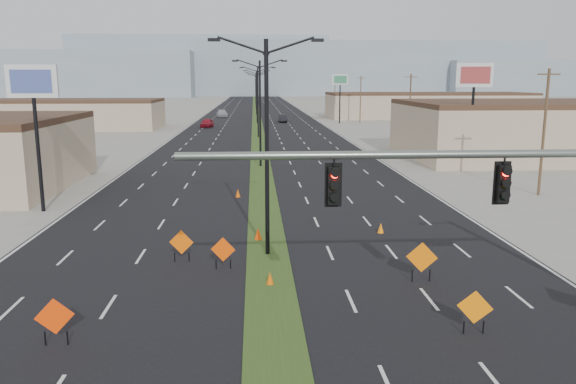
{
  "coord_description": "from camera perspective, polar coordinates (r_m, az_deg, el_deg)",
  "views": [
    {
      "loc": [
        -0.56,
        -13.76,
        8.2
      ],
      "look_at": [
        0.93,
        11.21,
        3.2
      ],
      "focal_mm": 35.0,
      "sensor_mm": 36.0,
      "label": 1
    }
  ],
  "objects": [
    {
      "name": "road_surface",
      "position": [
        114.06,
        -3.16,
        7.17
      ],
      "size": [
        25.0,
        400.0,
        0.02
      ],
      "primitive_type": "cube",
      "color": "black",
      "rests_on": "ground"
    },
    {
      "name": "median_strip",
      "position": [
        114.06,
        -3.16,
        7.17
      ],
      "size": [
        2.0,
        400.0,
        0.04
      ],
      "primitive_type": "cube",
      "color": "#2A4418",
      "rests_on": "ground"
    },
    {
      "name": "building_sw_far",
      "position": [
        103.81,
        -21.23,
        7.26
      ],
      "size": [
        30.0,
        14.0,
        4.5
      ],
      "primitive_type": "cube",
      "color": "tan",
      "rests_on": "ground"
    },
    {
      "name": "building_se_near",
      "position": [
        68.39,
        27.08,
        5.5
      ],
      "size": [
        36.0,
        18.0,
        5.5
      ],
      "primitive_type": "cube",
      "color": "tan",
      "rests_on": "ground"
    },
    {
      "name": "building_se_far",
      "position": [
        129.76,
        14.02,
        8.46
      ],
      "size": [
        44.0,
        16.0,
        5.0
      ],
      "primitive_type": "cube",
      "color": "tan",
      "rests_on": "ground"
    },
    {
      "name": "mesa_west",
      "position": [
        317.12,
        -26.04,
        10.69
      ],
      "size": [
        180.0,
        50.0,
        22.0
      ],
      "primitive_type": "cube",
      "color": "#80929F",
      "rests_on": "ground"
    },
    {
      "name": "mesa_center",
      "position": [
        316.43,
        4.03,
        12.33
      ],
      "size": [
        220.0,
        50.0,
        28.0
      ],
      "primitive_type": "cube",
      "color": "#80929F",
      "rests_on": "ground"
    },
    {
      "name": "mesa_backdrop",
      "position": [
        335.15,
        -8.67,
        12.52
      ],
      "size": [
        140.0,
        50.0,
        32.0
      ],
      "primitive_type": "cube",
      "color": "#80929F",
      "rests_on": "ground"
    },
    {
      "name": "signal_mast",
      "position": [
        18.52,
        26.14,
        -0.47
      ],
      "size": [
        16.3,
        0.6,
        8.0
      ],
      "color": "slate",
      "rests_on": "ground"
    },
    {
      "name": "streetlight_0",
      "position": [
        25.92,
        -2.17,
        5.13
      ],
      "size": [
        5.15,
        0.24,
        10.02
      ],
      "color": "black",
      "rests_on": "ground"
    },
    {
      "name": "streetlight_1",
      "position": [
        53.84,
        -2.85,
        8.33
      ],
      "size": [
        5.15,
        0.24,
        10.02
      ],
      "color": "black",
      "rests_on": "ground"
    },
    {
      "name": "streetlight_2",
      "position": [
        81.81,
        -3.07,
        9.34
      ],
      "size": [
        5.15,
        0.24,
        10.02
      ],
      "color": "black",
      "rests_on": "ground"
    },
    {
      "name": "streetlight_3",
      "position": [
        109.8,
        -3.18,
        9.84
      ],
      "size": [
        5.15,
        0.24,
        10.02
      ],
      "color": "black",
      "rests_on": "ground"
    },
    {
      "name": "streetlight_4",
      "position": [
        137.79,
        -3.24,
        10.13
      ],
      "size": [
        5.15,
        0.24,
        10.02
      ],
      "color": "black",
      "rests_on": "ground"
    },
    {
      "name": "streetlight_5",
      "position": [
        165.78,
        -3.29,
        10.33
      ],
      "size": [
        5.15,
        0.24,
        10.02
      ],
      "color": "black",
      "rests_on": "ground"
    },
    {
      "name": "streetlight_6",
      "position": [
        193.78,
        -3.32,
        10.47
      ],
      "size": [
        5.15,
        0.24,
        10.02
      ],
      "color": "black",
      "rests_on": "ground"
    },
    {
      "name": "utility_pole_0",
      "position": [
        44.02,
        24.57,
        5.7
      ],
      "size": [
        1.6,
        0.2,
        9.0
      ],
      "color": "#4C3823",
      "rests_on": "ground"
    },
    {
      "name": "utility_pole_1",
      "position": [
        76.65,
        12.27,
        8.42
      ],
      "size": [
        1.6,
        0.2,
        9.0
      ],
      "color": "#4C3823",
      "rests_on": "ground"
    },
    {
      "name": "utility_pole_2",
      "position": [
        110.74,
        7.37,
        9.39
      ],
      "size": [
        1.6,
        0.2,
        9.0
      ],
      "color": "#4C3823",
      "rests_on": "ground"
    },
    {
      "name": "utility_pole_3",
      "position": [
        145.27,
        4.78,
        9.88
      ],
      "size": [
        1.6,
        0.2,
        9.0
      ],
      "color": "#4C3823",
      "rests_on": "ground"
    },
    {
      "name": "car_left",
      "position": [
        100.47,
        -8.22,
        6.95
      ],
      "size": [
        2.31,
        4.68,
        1.53
      ],
      "primitive_type": "imported",
      "rotation": [
        0.0,
        0.0,
        -0.11
      ],
      "color": "maroon",
      "rests_on": "ground"
    },
    {
      "name": "car_mid",
      "position": [
        111.52,
        -0.54,
        7.46
      ],
      "size": [
        1.65,
        4.4,
        1.43
      ],
      "primitive_type": "imported",
      "rotation": [
        0.0,
        0.0,
        0.03
      ],
      "color": "black",
      "rests_on": "ground"
    },
    {
      "name": "car_far",
      "position": [
        128.54,
        -6.71,
        7.93
      ],
      "size": [
        2.88,
        5.69,
        1.58
      ],
      "primitive_type": "imported",
      "rotation": [
        0.0,
        0.0,
        0.13
      ],
      "color": "#A7ACB0",
      "rests_on": "ground"
    },
    {
      "name": "construction_sign_0",
      "position": [
        19.33,
        -22.63,
        -11.74
      ],
      "size": [
        1.14,
        0.36,
        1.57
      ],
      "rotation": [
        0.0,
        0.0,
        0.28
      ],
      "color": "#F73B05",
      "rests_on": "ground"
    },
    {
      "name": "construction_sign_1",
      "position": [
        24.89,
        -6.62,
        -5.95
      ],
      "size": [
        1.08,
        0.26,
        1.46
      ],
      "rotation": [
        0.0,
        0.0,
        -0.2
      ],
      "color": "#EF4705",
      "rests_on": "ground"
    },
    {
      "name": "construction_sign_2",
      "position": [
        26.17,
        -10.78,
        -5.16
      ],
      "size": [
        1.11,
        0.22,
        1.5
      ],
      "rotation": [
        0.0,
        0.0,
        -0.16
      ],
      "color": "#EE5A05",
      "rests_on": "ground"
    },
    {
      "name": "construction_sign_3",
      "position": [
        19.63,
        18.45,
        -11.2
      ],
      "size": [
        1.06,
        0.46,
        1.5
      ],
      "rotation": [
        0.0,
        0.0,
        -0.38
      ],
      "color": "orange",
      "rests_on": "ground"
    },
    {
      "name": "construction_sign_4",
      "position": [
        23.85,
        13.44,
        -6.6
      ],
      "size": [
        1.24,
        0.36,
        1.69
      ],
      "rotation": [
        0.0,
        0.0,
        -0.25
      ],
      "color": "orange",
      "rests_on": "ground"
    },
    {
      "name": "cone_0",
      "position": [
        29.3,
        -3.06,
        -4.27
      ],
      "size": [
        0.46,
        0.46,
        0.68
      ],
      "primitive_type": "cone",
      "rotation": [
        0.0,
        0.0,
        0.13
      ],
      "color": "#E63F04",
      "rests_on": "ground"
    },
    {
      "name": "cone_1",
      "position": [
        23.08,
        -1.85,
        -8.79
      ],
      "size": [
        0.42,
        0.42,
        0.55
      ],
      "primitive_type": "cone",
      "rotation": [
        0.0,
        0.0,
        -0.32
      ],
      "color": "#D75704",
      "rests_on": "ground"
    },
    {
      "name": "cone_2",
      "position": [
        31.02,
        9.4,
        -3.63
      ],
      "size": [
        0.35,
        0.35,
        0.58
      ],
      "primitive_type": "cone",
      "rotation": [
        0.0,
        0.0,
        -0.01
      ],
      "color": "orange",
      "rests_on": "ground"
    },
    {
      "name": "cone_3",
      "position": [
        40.04,
        -5.12,
        -0.12
      ],
      "size": [
        0.45,
        0.45,
        0.6
      ],
      "primitive_type": "cone",
      "rotation": [
        0.0,
        0.0,
        0.3
      ],
      "color": "#D65104",
      "rests_on": "ground"
    },
    {
      "name": "pole_sign_west",
      "position": [
        38.14,
        -24.47,
        9.13
      ],
      "size": [
        2.99,
        0.65,
        9.12
      ],
      "rotation": [
        0.0,
        0.0,
        0.09
      ],
      "color": "black",
      "rests_on": "ground"
    },
    {
      "name": "pole_sign_east_near",
      "position": [
        53.75,
        18.39,
        10.44
      ],
      "size": [
        3.1,
        1.36,
        9.69
      ],
      "rotation": [
        0.0,
        0.0,
        -0.33
      ],
      "color": "black",
      "rests_on": "ground"
    },
    {
      "name": "pole_sign_east_far",
      "position": [
        109.32,
        5.32,
        10.94
      ],
      "size": [
        3.01,
        1.24,
        9.32
      ],
      "rotation": [
        0.0,
        0.0,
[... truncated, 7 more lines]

